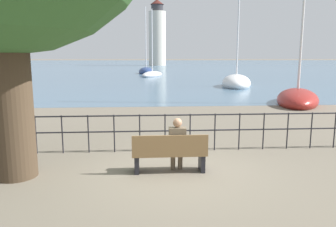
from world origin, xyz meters
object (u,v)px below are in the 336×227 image
park_bench (170,154)px  sailboat_2 (146,71)px  sailboat_3 (297,98)px  harbor_lighthouse (157,35)px  seated_person_left (177,142)px  sailboat_1 (152,74)px  sailboat_0 (236,83)px

park_bench → sailboat_2: sailboat_2 is taller
sailboat_3 → harbor_lighthouse: bearing=116.4°
park_bench → seated_person_left: bearing=23.3°
sailboat_2 → sailboat_1: bearing=-88.0°
park_bench → harbor_lighthouse: bearing=88.0°
sailboat_1 → sailboat_3: 29.33m
sailboat_0 → harbor_lighthouse: 80.51m
sailboat_2 → harbor_lighthouse: size_ratio=0.52×
seated_person_left → harbor_lighthouse: 101.99m
seated_person_left → sailboat_0: (7.46, 21.67, -0.33)m
park_bench → sailboat_3: sailboat_3 is taller
park_bench → seated_person_left: size_ratio=1.36×
park_bench → seated_person_left: (0.18, 0.08, 0.25)m
sailboat_2 → sailboat_3: sailboat_3 is taller
sailboat_1 → sailboat_2: (-0.83, 7.49, 0.09)m
sailboat_1 → sailboat_3: (7.55, -28.34, 0.06)m
park_bench → harbor_lighthouse: harbor_lighthouse is taller
seated_person_left → sailboat_2: sailboat_2 is taller
sailboat_0 → harbor_lighthouse: (-4.01, 79.86, 9.37)m
sailboat_1 → sailboat_3: bearing=-55.6°
park_bench → sailboat_2: 46.50m
sailboat_2 → sailboat_3: 36.80m
sailboat_1 → sailboat_2: 7.54m
sailboat_2 → seated_person_left: bearing=-93.7°
harbor_lighthouse → seated_person_left: bearing=-91.9°
park_bench → sailboat_1: sailboat_1 is taller
sailboat_0 → sailboat_3: (0.42, -11.08, -0.04)m
park_bench → harbor_lighthouse: (3.62, 101.61, 9.30)m
sailboat_1 → sailboat_0: bearing=-48.0°
sailboat_1 → sailboat_3: sailboat_3 is taller
sailboat_0 → sailboat_2: 26.00m
sailboat_3 → sailboat_2: bearing=126.8°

